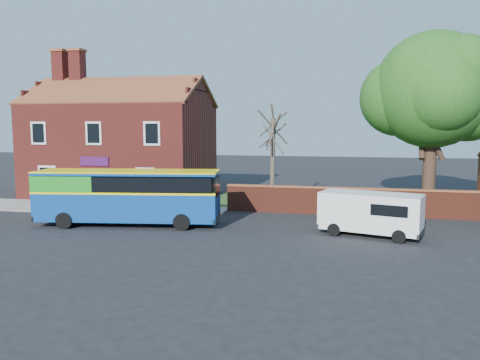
# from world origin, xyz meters

# --- Properties ---
(ground) EXTENTS (120.00, 120.00, 0.00)m
(ground) POSITION_xyz_m (0.00, 0.00, 0.00)
(ground) COLOR black
(ground) RESTS_ON ground
(pavement) EXTENTS (18.00, 3.50, 0.12)m
(pavement) POSITION_xyz_m (-7.00, 5.75, 0.06)
(pavement) COLOR gray
(pavement) RESTS_ON ground
(kerb) EXTENTS (18.00, 0.15, 0.14)m
(kerb) POSITION_xyz_m (-7.00, 4.00, 0.07)
(kerb) COLOR slate
(kerb) RESTS_ON ground
(grass_strip) EXTENTS (26.00, 12.00, 0.04)m
(grass_strip) POSITION_xyz_m (13.00, 13.00, 0.02)
(grass_strip) COLOR #426B28
(grass_strip) RESTS_ON ground
(shop_building) EXTENTS (12.30, 8.13, 10.50)m
(shop_building) POSITION_xyz_m (-7.02, 11.50, 3.41)
(shop_building) COLOR maroon
(shop_building) RESTS_ON ground
(boundary_wall) EXTENTS (22.00, 0.38, 1.60)m
(boundary_wall) POSITION_xyz_m (13.00, 7.00, 0.81)
(boundary_wall) COLOR maroon
(boundary_wall) RESTS_ON ground
(bus) EXTENTS (9.46, 3.68, 2.81)m
(bus) POSITION_xyz_m (-2.25, 1.80, 1.60)
(bus) COLOR navy
(bus) RESTS_ON ground
(van_near) EXTENTS (4.85, 2.99, 1.99)m
(van_near) POSITION_xyz_m (10.01, 2.05, 1.11)
(van_near) COLOR white
(van_near) RESTS_ON ground
(large_tree) EXTENTS (8.74, 6.91, 10.66)m
(large_tree) POSITION_xyz_m (13.94, 10.23, 6.98)
(large_tree) COLOR black
(large_tree) RESTS_ON ground
(bare_tree) EXTENTS (2.28, 2.72, 6.09)m
(bare_tree) POSITION_xyz_m (4.33, 9.51, 3.12)
(bare_tree) COLOR #4C4238
(bare_tree) RESTS_ON ground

